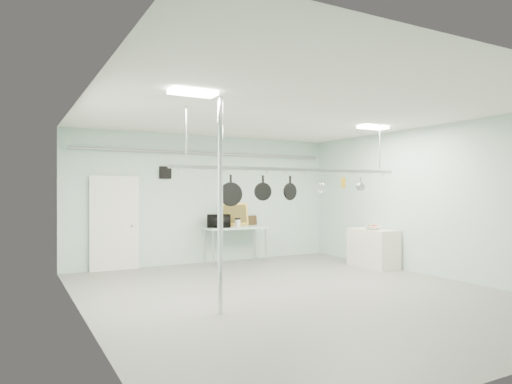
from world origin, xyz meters
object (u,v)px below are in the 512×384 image
side_cabinet (373,248)px  skillet_left (231,191)px  microwave (219,221)px  pot_rack (295,168)px  coffee_canister (238,223)px  skillet_mid (263,187)px  chrome_pole (220,205)px  fruit_bowl (373,228)px  prep_table (235,230)px  skillet_right (290,188)px

side_cabinet → skillet_left: 4.60m
microwave → pot_rack: bearing=112.5°
pot_rack → coffee_canister: 3.56m
microwave → coffee_canister: microwave is taller
side_cabinet → pot_rack: (-2.95, -1.10, 1.78)m
microwave → skillet_mid: skillet_mid is taller
chrome_pole → microwave: 4.61m
skillet_mid → fruit_bowl: bearing=27.8°
microwave → coffee_canister: bearing=-156.9°
fruit_bowl → coffee_canister: bearing=136.1°
microwave → skillet_left: size_ratio=1.04×
chrome_pole → skillet_mid: 1.55m
pot_rack → fruit_bowl: pot_rack is taller
chrome_pole → prep_table: chrome_pole is taller
chrome_pole → prep_table: (2.30, 4.20, -0.77)m
side_cabinet → skillet_mid: skillet_mid is taller
chrome_pole → fruit_bowl: chrome_pole is taller
prep_table → side_cabinet: size_ratio=1.33×
side_cabinet → skillet_right: bearing=-160.2°
prep_table → skillet_left: skillet_left is taller
side_cabinet → microwave: microwave is taller
side_cabinet → pot_rack: bearing=-159.6°
side_cabinet → skillet_mid: size_ratio=2.77×
prep_table → pot_rack: bearing=-96.9°
prep_table → pot_rack: (-0.40, -3.30, 1.40)m
side_cabinet → pot_rack: size_ratio=0.25×
skillet_mid → skillet_right: (0.57, 0.00, -0.00)m
side_cabinet → skillet_right: skillet_right is taller
pot_rack → skillet_mid: 0.76m
prep_table → pot_rack: 3.61m
prep_table → microwave: bearing=-178.6°
microwave → coffee_canister: 0.53m
side_cabinet → microwave: 3.77m
chrome_pole → side_cabinet: bearing=22.4°
chrome_pole → microwave: size_ratio=5.62×
microwave → skillet_left: 3.59m
prep_table → skillet_left: 3.84m
side_cabinet → fruit_bowl: size_ratio=3.36×
coffee_canister → skillet_mid: size_ratio=0.41×
side_cabinet → microwave: size_ratio=2.11×
coffee_canister → skillet_left: 3.84m
fruit_bowl → skillet_right: size_ratio=0.82×
side_cabinet → skillet_left: bearing=-165.5°
skillet_left → side_cabinet: bearing=27.4°
chrome_pole → coffee_canister: 4.86m
chrome_pole → skillet_left: chrome_pole is taller
coffee_canister → skillet_right: bearing=-99.7°
chrome_pole → skillet_left: 1.10m
side_cabinet → skillet_left: (-4.25, -1.10, 1.36)m
skillet_mid → chrome_pole: bearing=-131.9°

